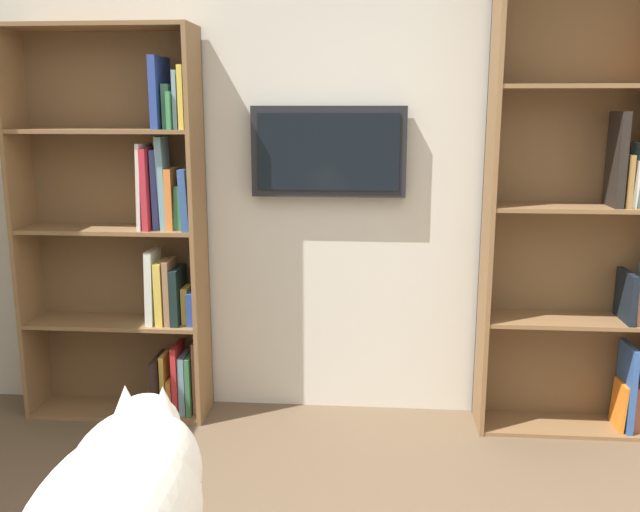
# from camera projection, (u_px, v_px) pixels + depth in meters

# --- Properties ---
(wall_back) EXTENTS (4.52, 0.06, 2.70)m
(wall_back) POSITION_uv_depth(u_px,v_px,m) (342.00, 154.00, 3.46)
(wall_back) COLOR beige
(wall_back) RESTS_ON ground
(bookshelf_left) EXTENTS (0.90, 0.28, 2.23)m
(bookshelf_left) POSITION_uv_depth(u_px,v_px,m) (605.00, 210.00, 3.25)
(bookshelf_left) COLOR brown
(bookshelf_left) RESTS_ON ground
(bookshelf_right) EXTENTS (0.92, 0.28, 1.96)m
(bookshelf_right) POSITION_uv_depth(u_px,v_px,m) (135.00, 235.00, 3.46)
(bookshelf_right) COLOR brown
(bookshelf_right) RESTS_ON ground
(wall_mounted_tv) EXTENTS (0.76, 0.07, 0.44)m
(wall_mounted_tv) POSITION_uv_depth(u_px,v_px,m) (329.00, 152.00, 3.38)
(wall_mounted_tv) COLOR black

